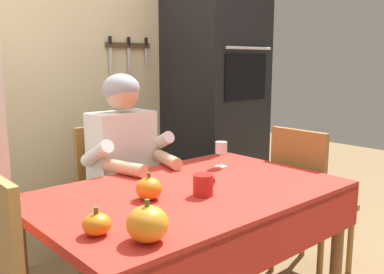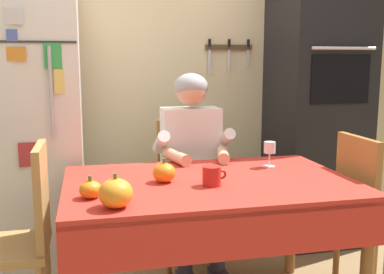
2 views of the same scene
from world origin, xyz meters
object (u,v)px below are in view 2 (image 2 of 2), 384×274
at_px(chair_right_side, 371,213).
at_px(coffee_mug, 212,176).
at_px(seated_person, 193,156).
at_px(chair_left_side, 22,232).
at_px(refrigerator, 26,129).
at_px(chair_behind_person, 187,183).
at_px(pumpkin_large, 90,189).
at_px(pumpkin_medium, 164,173).
at_px(wall_oven, 317,98).
at_px(pumpkin_small, 116,193).
at_px(wine_glass, 270,149).
at_px(dining_table, 210,197).

bearing_deg(chair_right_side, coffee_mug, -175.30).
xyz_separation_m(seated_person, chair_left_side, (-0.96, -0.49, -0.23)).
xyz_separation_m(refrigerator, chair_behind_person, (1.01, -0.09, -0.39)).
distance_m(chair_right_side, coffee_mug, 0.96).
bearing_deg(coffee_mug, chair_left_side, 167.28).
xyz_separation_m(pumpkin_large, pumpkin_medium, (0.35, 0.18, 0.01)).
relative_size(seated_person, pumpkin_large, 12.74).
bearing_deg(pumpkin_large, wall_oven, 33.63).
xyz_separation_m(seated_person, pumpkin_medium, (-0.28, -0.58, 0.05)).
bearing_deg(refrigerator, pumpkin_small, -68.29).
xyz_separation_m(chair_behind_person, wine_glass, (0.34, -0.58, 0.33)).
height_order(seated_person, wine_glass, seated_person).
xyz_separation_m(dining_table, coffee_mug, (-0.01, -0.08, 0.13)).
xyz_separation_m(chair_left_side, wine_glass, (1.30, 0.09, 0.33)).
bearing_deg(wall_oven, wine_glass, -132.66).
height_order(seated_person, pumpkin_small, seated_person).
bearing_deg(seated_person, coffee_mug, -95.77).
height_order(refrigerator, chair_left_side, refrigerator).
bearing_deg(chair_left_side, wall_oven, 22.43).
xyz_separation_m(dining_table, wine_glass, (0.40, 0.21, 0.18)).
relative_size(wall_oven, pumpkin_large, 21.49).
distance_m(wine_glass, pumpkin_small, 1.02).
xyz_separation_m(chair_behind_person, chair_left_side, (-0.96, -0.68, 0.00)).
height_order(wall_oven, pumpkin_medium, wall_oven).
xyz_separation_m(wall_oven, chair_behind_person, (-0.99, -0.13, -0.54)).
height_order(pumpkin_medium, pumpkin_small, pumpkin_small).
bearing_deg(dining_table, pumpkin_medium, 172.77).
bearing_deg(pumpkin_large, pumpkin_small, -57.85).
height_order(refrigerator, dining_table, refrigerator).
bearing_deg(pumpkin_medium, chair_behind_person, 70.01).
xyz_separation_m(chair_right_side, pumpkin_large, (-1.47, -0.15, 0.27)).
relative_size(coffee_mug, pumpkin_large, 1.19).
height_order(seated_person, pumpkin_large, seated_person).
distance_m(chair_behind_person, chair_right_side, 1.16).
xyz_separation_m(chair_behind_person, pumpkin_large, (-0.63, -0.95, 0.27)).
bearing_deg(chair_behind_person, chair_left_side, -144.77).
distance_m(seated_person, chair_left_side, 1.10).
bearing_deg(chair_right_side, pumpkin_large, -174.24).
bearing_deg(chair_behind_person, chair_right_side, -43.41).
height_order(coffee_mug, pumpkin_small, pumpkin_small).
bearing_deg(coffee_mug, chair_right_side, 4.70).
bearing_deg(chair_right_side, chair_left_side, 176.03).
height_order(dining_table, chair_behind_person, chair_behind_person).
relative_size(pumpkin_large, pumpkin_medium, 0.84).
relative_size(chair_left_side, pumpkin_medium, 7.98).
xyz_separation_m(seated_person, pumpkin_large, (-0.63, -0.76, 0.04)).
bearing_deg(seated_person, chair_behind_person, 90.00).
height_order(chair_right_side, wine_glass, chair_right_side).
relative_size(refrigerator, chair_left_side, 1.94).
relative_size(chair_right_side, pumpkin_small, 6.58).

